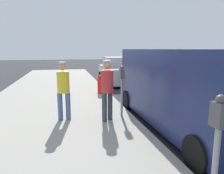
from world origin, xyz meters
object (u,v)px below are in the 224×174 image
parked_van (184,86)px  parked_sedan_behind (118,71)px  pedestrian_in_yellow (63,87)px  parking_meter_far (218,137)px  pedestrian_in_red (107,87)px  fire_hydrant (100,85)px  parking_meter_near (122,82)px

parked_van → parked_sedan_behind: parked_van is taller
parked_sedan_behind → pedestrian_in_yellow: bearing=64.4°
parking_meter_far → parked_van: parked_van is taller
parking_meter_far → pedestrian_in_red: 3.79m
parked_sedan_behind → parked_van: bearing=88.5°
parking_meter_far → parked_sedan_behind: (-1.72, -11.22, -0.43)m
fire_hydrant → pedestrian_in_red: bearing=83.6°
parking_meter_far → fire_hydrant: bearing=-89.2°
pedestrian_in_red → parked_van: size_ratio=0.33×
parking_meter_near → parked_sedan_behind: bearing=-103.5°
parking_meter_far → parked_van: bearing=-115.3°
pedestrian_in_yellow → parked_van: parked_van is taller
parking_meter_near → parked_van: 1.76m
parking_meter_far → fire_hydrant: (0.10, -7.45, -0.61)m
pedestrian_in_yellow → parked_sedan_behind: bearing=-115.6°
pedestrian_in_red → fire_hydrant: (-0.41, -3.70, -0.56)m
parked_van → pedestrian_in_red: bearing=-16.3°
parking_meter_near → fire_hydrant: bearing=-88.3°
pedestrian_in_red → parked_sedan_behind: 7.80m
fire_hydrant → parking_meter_near: bearing=91.7°
parking_meter_far → parked_sedan_behind: parking_meter_far is taller
fire_hydrant → parked_sedan_behind: bearing=-115.7°
parked_van → fire_hydrant: parked_van is taller
parking_meter_near → pedestrian_in_red: size_ratio=0.89×
pedestrian_in_red → parked_sedan_behind: (-2.23, -7.46, -0.38)m
pedestrian_in_red → pedestrian_in_yellow: pedestrian_in_red is taller
pedestrian_in_red → pedestrian_in_yellow: (1.19, -0.33, -0.03)m
parked_sedan_behind → parking_meter_near: bearing=76.5°
pedestrian_in_yellow → parked_sedan_behind: 7.92m
pedestrian_in_red → pedestrian_in_yellow: size_ratio=1.03×
pedestrian_in_yellow → parking_meter_near: bearing=-179.7°
parking_meter_far → parked_van: 3.50m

